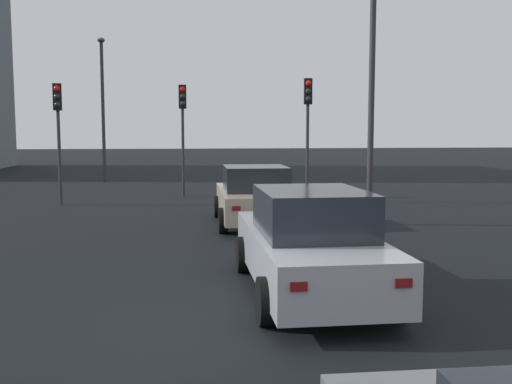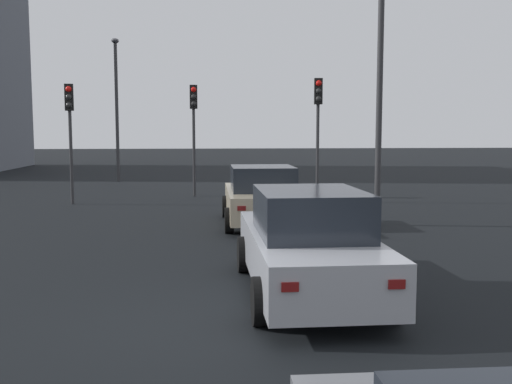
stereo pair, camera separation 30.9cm
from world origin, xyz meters
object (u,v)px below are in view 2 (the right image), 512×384
at_px(car_beige_left_lead, 262,197).
at_px(traffic_light_far_left, 318,114).
at_px(street_lamp_kerbside, 117,98).
at_px(street_lamp_far, 380,56).
at_px(car_silver_left_second, 308,244).
at_px(traffic_light_near_right, 70,118).
at_px(traffic_light_near_left, 194,117).

bearing_deg(car_beige_left_lead, traffic_light_far_left, -26.81).
xyz_separation_m(car_beige_left_lead, traffic_light_far_left, (4.74, -2.48, 2.36)).
height_order(street_lamp_kerbside, street_lamp_far, street_lamp_far).
xyz_separation_m(car_silver_left_second, traffic_light_near_right, (11.80, 6.07, 2.18)).
height_order(traffic_light_far_left, street_lamp_far, street_lamp_far).
height_order(car_beige_left_lead, street_lamp_kerbside, street_lamp_kerbside).
xyz_separation_m(car_beige_left_lead, car_silver_left_second, (-6.82, 0.01, 0.02)).
bearing_deg(traffic_light_far_left, traffic_light_near_left, -112.82).
bearing_deg(car_beige_left_lead, street_lamp_far, -97.07).
xyz_separation_m(traffic_light_near_left, traffic_light_near_right, (-2.11, 4.19, -0.11)).
bearing_deg(street_lamp_kerbside, car_silver_left_second, -164.69).
bearing_deg(street_lamp_far, car_silver_left_second, 154.35).
distance_m(car_beige_left_lead, street_lamp_kerbside, 15.84).
bearing_deg(street_lamp_far, traffic_light_near_left, 33.37).
bearing_deg(traffic_light_near_right, car_silver_left_second, 20.68).
height_order(traffic_light_near_right, street_lamp_kerbside, street_lamp_kerbside).
height_order(car_beige_left_lead, traffic_light_far_left, traffic_light_far_left).
xyz_separation_m(car_silver_left_second, traffic_light_far_left, (11.55, -2.48, 2.34)).
bearing_deg(traffic_light_near_left, traffic_light_near_right, -67.65).
height_order(traffic_light_near_left, street_lamp_kerbside, street_lamp_kerbside).
distance_m(car_silver_left_second, street_lamp_kerbside, 22.19).
bearing_deg(car_beige_left_lead, traffic_light_near_right, 51.42).
xyz_separation_m(car_beige_left_lead, traffic_light_near_right, (4.99, 6.08, 2.20)).
bearing_deg(traffic_light_far_left, car_silver_left_second, -6.53).
xyz_separation_m(traffic_light_near_left, street_lamp_kerbside, (7.23, 3.91, 1.12)).
relative_size(car_silver_left_second, traffic_light_near_left, 1.10).
height_order(car_silver_left_second, traffic_light_far_left, traffic_light_far_left).
bearing_deg(street_lamp_far, traffic_light_near_right, 59.39).
distance_m(car_silver_left_second, traffic_light_near_left, 14.23).
bearing_deg(traffic_light_near_left, traffic_light_far_left, 57.15).
xyz_separation_m(traffic_light_near_right, street_lamp_far, (-5.41, -9.14, 1.51)).
bearing_deg(car_beige_left_lead, street_lamp_kerbside, 22.80).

